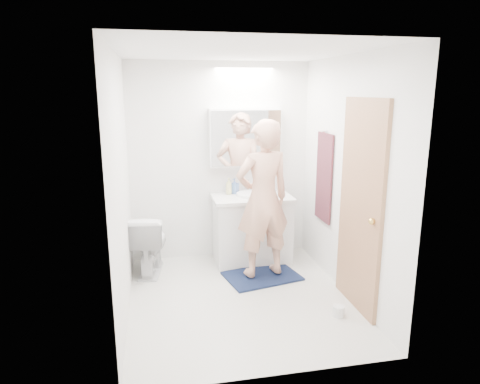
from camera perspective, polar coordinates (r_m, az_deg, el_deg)
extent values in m
plane|color=silver|center=(4.51, 0.00, -13.85)|extent=(2.50, 2.50, 0.00)
plane|color=white|center=(4.03, 0.00, 18.14)|extent=(2.50, 2.50, 0.00)
plane|color=white|center=(5.32, -2.66, 3.99)|extent=(2.50, 0.00, 2.50)
plane|color=white|center=(2.93, 4.83, -3.84)|extent=(2.50, 0.00, 2.50)
plane|color=white|center=(4.04, -15.47, 0.52)|extent=(0.00, 2.50, 2.50)
plane|color=white|center=(4.45, 14.03, 1.76)|extent=(0.00, 2.50, 2.50)
cube|color=silver|center=(5.30, 1.55, -5.05)|extent=(0.90, 0.55, 0.78)
cube|color=white|center=(5.19, 1.58, -0.75)|extent=(0.95, 0.58, 0.04)
cylinder|color=white|center=(5.21, 1.51, -0.30)|extent=(0.36, 0.36, 0.03)
cylinder|color=silver|center=(5.37, 1.07, 0.84)|extent=(0.02, 0.02, 0.16)
cube|color=white|center=(5.26, 0.69, 7.20)|extent=(0.88, 0.14, 0.70)
cube|color=silver|center=(5.18, 0.87, 7.11)|extent=(0.84, 0.01, 0.66)
imported|color=white|center=(5.08, -11.96, -6.62)|extent=(0.50, 0.74, 0.71)
cube|color=#142240|center=(4.97, 2.92, -11.05)|extent=(0.90, 0.71, 0.02)
imported|color=tan|center=(4.67, 3.05, -0.96)|extent=(0.70, 0.54, 1.72)
cube|color=#AB7D55|center=(4.18, 15.65, -1.89)|extent=(0.04, 0.80, 2.00)
sphere|color=gold|center=(3.92, 17.05, -3.74)|extent=(0.06, 0.06, 0.06)
cube|color=#12183A|center=(4.95, 11.05, 1.89)|extent=(0.02, 0.42, 1.00)
cylinder|color=silver|center=(4.88, 11.18, 7.88)|extent=(0.07, 0.02, 0.02)
imported|color=#C9C782|center=(5.25, -1.49, 0.77)|extent=(0.10, 0.10, 0.20)
imported|color=#5476B4|center=(5.30, -0.73, 0.81)|extent=(0.12, 0.12, 0.19)
imported|color=#4668D4|center=(5.38, 3.79, 0.49)|extent=(0.14, 0.14, 0.10)
cylinder|color=silver|center=(4.28, 12.91, -15.08)|extent=(0.11, 0.11, 0.10)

